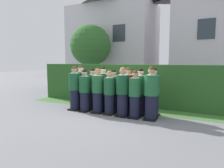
% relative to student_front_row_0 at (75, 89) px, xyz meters
% --- Properties ---
extents(ground_plane, '(60.00, 60.00, 0.00)m').
position_rel_student_front_row_0_xyz_m(ground_plane, '(1.48, 0.01, -0.80)').
color(ground_plane, slate).
extents(student_front_row_0, '(0.44, 0.50, 1.68)m').
position_rel_student_front_row_0_xyz_m(student_front_row_0, '(0.00, 0.00, 0.00)').
color(student_front_row_0, black).
rests_on(student_front_row_0, ground).
extents(student_front_row_1, '(0.41, 0.49, 1.56)m').
position_rel_student_front_row_0_xyz_m(student_front_row_1, '(0.48, -0.03, -0.06)').
color(student_front_row_1, black).
rests_on(student_front_row_1, ground).
extents(student_front_row_2, '(0.42, 0.52, 1.61)m').
position_rel_student_front_row_0_xyz_m(student_front_row_2, '(1.01, 0.02, -0.03)').
color(student_front_row_2, black).
rests_on(student_front_row_2, ground).
extents(student_front_row_3, '(0.40, 0.46, 1.54)m').
position_rel_student_front_row_0_xyz_m(student_front_row_3, '(1.49, 0.02, -0.07)').
color(student_front_row_3, black).
rests_on(student_front_row_3, ground).
extents(student_front_row_4, '(0.43, 0.53, 1.66)m').
position_rel_student_front_row_0_xyz_m(student_front_row_4, '(2.00, 0.01, -0.01)').
color(student_front_row_4, black).
rests_on(student_front_row_4, ground).
extents(student_front_row_5, '(0.41, 0.46, 1.57)m').
position_rel_student_front_row_0_xyz_m(student_front_row_5, '(2.45, 0.00, -0.05)').
color(student_front_row_5, black).
rests_on(student_front_row_5, ground).
extents(student_front_row_6, '(0.44, 0.51, 1.70)m').
position_rel_student_front_row_0_xyz_m(student_front_row_6, '(2.97, 0.05, 0.01)').
color(student_front_row_6, black).
rests_on(student_front_row_6, ground).
extents(student_rear_row_0, '(0.44, 0.52, 1.70)m').
position_rel_student_front_row_0_xyz_m(student_rear_row_0, '(-0.04, 0.46, 0.01)').
color(student_rear_row_0, black).
rests_on(student_rear_row_0, ground).
extents(student_rear_row_1, '(0.41, 0.51, 1.58)m').
position_rel_student_front_row_0_xyz_m(student_rear_row_1, '(0.51, 0.47, -0.05)').
color(student_rear_row_1, black).
rests_on(student_rear_row_1, ground).
extents(student_rear_row_2, '(0.43, 0.53, 1.67)m').
position_rel_student_front_row_0_xyz_m(student_rear_row_2, '(1.00, 0.46, -0.01)').
color(student_rear_row_2, black).
rests_on(student_rear_row_2, ground).
extents(student_rear_row_3, '(0.41, 0.50, 1.56)m').
position_rel_student_front_row_0_xyz_m(student_rear_row_3, '(1.44, 0.45, -0.06)').
color(student_rear_row_3, black).
rests_on(student_rear_row_3, ground).
extents(student_in_red_blazer, '(0.43, 0.53, 1.64)m').
position_rel_student_front_row_0_xyz_m(student_in_red_blazer, '(1.99, 0.50, -0.02)').
color(student_in_red_blazer, black).
rests_on(student_in_red_blazer, ground).
extents(student_rear_row_5, '(0.42, 0.47, 1.62)m').
position_rel_student_front_row_0_xyz_m(student_rear_row_5, '(2.46, 0.49, -0.03)').
color(student_rear_row_5, black).
rests_on(student_rear_row_5, ground).
extents(student_rear_row_6, '(0.43, 0.48, 1.65)m').
position_rel_student_front_row_0_xyz_m(student_rear_row_6, '(2.91, 0.51, -0.01)').
color(student_rear_row_6, black).
rests_on(student_rear_row_6, ground).
extents(hedge, '(8.86, 0.70, 1.72)m').
position_rel_student_front_row_0_xyz_m(hedge, '(1.48, 1.91, 0.06)').
color(hedge, '#285623').
rests_on(hedge, ground).
extents(school_building_main, '(6.73, 4.01, 7.90)m').
position_rel_student_front_row_0_xyz_m(school_building_main, '(-2.57, 8.19, 3.24)').
color(school_building_main, silver).
rests_on(school_building_main, ground).
extents(oak_tree_left, '(2.63, 2.63, 4.19)m').
position_rel_student_front_row_0_xyz_m(oak_tree_left, '(-2.59, 5.07, 2.07)').
color(oak_tree_left, brown).
rests_on(oak_tree_left, ground).
extents(lawn_strip, '(8.86, 0.90, 0.01)m').
position_rel_student_front_row_0_xyz_m(lawn_strip, '(1.48, 1.11, -0.80)').
color(lawn_strip, '#477A38').
rests_on(lawn_strip, ground).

